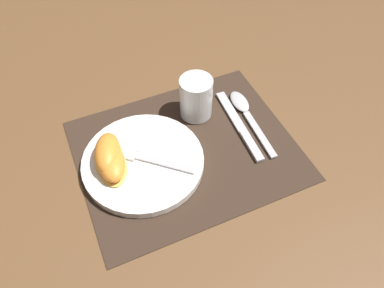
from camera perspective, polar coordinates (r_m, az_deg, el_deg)
The scene contains 9 objects.
ground_plane at distance 0.75m, azimuth -0.85°, elevation -1.00°, with size 3.00×3.00×0.00m, color brown.
placemat at distance 0.75m, azimuth -0.85°, elevation -0.91°, with size 0.42×0.34×0.00m.
plate at distance 0.72m, azimuth -7.33°, elevation -2.95°, with size 0.23×0.23×0.02m.
juice_glass at distance 0.79m, azimuth 0.61°, elevation 6.81°, with size 0.07×0.07×0.09m.
knife at distance 0.79m, azimuth 7.31°, elevation 2.69°, with size 0.03×0.20×0.01m.
spoon at distance 0.82m, azimuth 8.02°, elevation 5.19°, with size 0.04×0.20×0.01m.
fork at distance 0.72m, azimuth -7.94°, elevation -1.95°, with size 0.16×0.14×0.00m.
citrus_wedge_0 at distance 0.71m, azimuth -12.70°, elevation -1.53°, with size 0.08×0.11×0.04m.
citrus_wedge_1 at distance 0.71m, azimuth -12.26°, elevation -2.69°, with size 0.06×0.10×0.03m.
Camera 1 is at (-0.17, -0.42, 0.59)m, focal length 35.00 mm.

